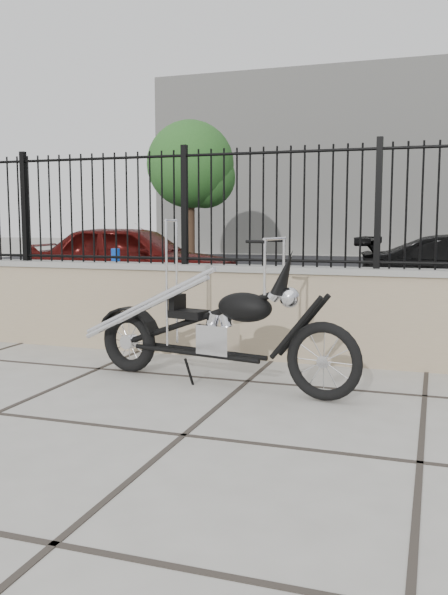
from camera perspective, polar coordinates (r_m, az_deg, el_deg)
ground_plane at (r=4.28m, az=-3.68°, el=-12.37°), size 90.00×90.00×0.00m
parking_lot at (r=16.37m, az=13.16°, el=1.74°), size 30.00×30.00×0.00m
retaining_wall at (r=6.49m, az=4.69°, el=-1.39°), size 14.00×0.36×0.96m
iron_fence at (r=6.43m, az=4.78°, el=8.19°), size 14.00×0.08×1.20m
background_building at (r=30.39m, az=15.98°, el=11.49°), size 22.00×6.00×8.00m
chopper_motorcycle at (r=5.40m, az=-1.02°, el=-0.36°), size 2.47×0.92×1.46m
car_red at (r=12.11m, az=-8.22°, el=3.40°), size 4.14×1.81×1.39m
bollard_a at (r=9.04m, az=-9.75°, el=1.11°), size 0.16×0.16×1.04m
tree_left at (r=21.64m, az=-3.07°, el=12.29°), size 2.93×2.93×4.94m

